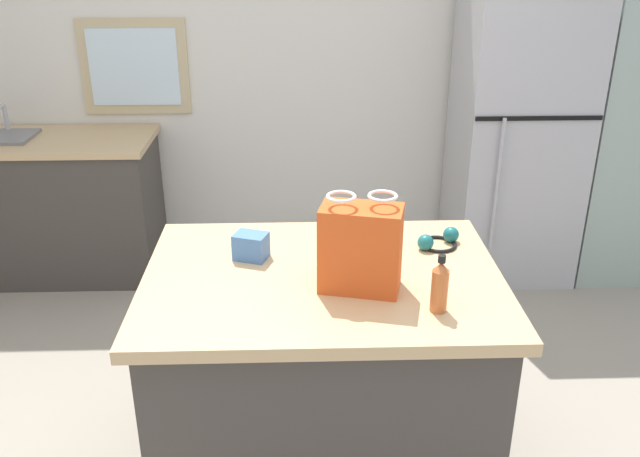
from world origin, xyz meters
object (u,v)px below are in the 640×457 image
tall_cabinet (631,100)px  ear_defenders (438,241)px  kitchen_island (323,376)px  bottle (440,287)px  small_box (251,246)px  shopping_bag (361,248)px  refrigerator (516,138)px

tall_cabinet → ear_defenders: bearing=-132.9°
kitchen_island → bottle: size_ratio=6.46×
small_box → bottle: size_ratio=0.60×
tall_cabinet → shopping_bag: size_ratio=6.40×
tall_cabinet → ear_defenders: (-1.48, -1.59, -0.19)m
shopping_bag → ear_defenders: shopping_bag is taller
tall_cabinet → ear_defenders: tall_cabinet is taller
kitchen_island → tall_cabinet: (1.95, 1.82, 0.66)m
refrigerator → tall_cabinet: tall_cabinet is taller
kitchen_island → ear_defenders: size_ratio=6.38×
kitchen_island → tall_cabinet: tall_cabinet is taller
bottle → ear_defenders: bearing=79.0°
tall_cabinet → bottle: bearing=-127.0°
small_box → ear_defenders: (0.74, 0.09, -0.03)m
shopping_bag → ear_defenders: (0.34, 0.34, -0.13)m
tall_cabinet → refrigerator: bearing=-180.0°
small_box → bottle: (0.64, -0.41, 0.04)m
refrigerator → kitchen_island: bearing=-124.9°
kitchen_island → ear_defenders: (0.47, 0.23, 0.48)m
refrigerator → small_box: refrigerator is taller
refrigerator → tall_cabinet: 0.72m
small_box → ear_defenders: small_box is taller
shopping_bag → bottle: 0.30m
small_box → bottle: bottle is taller
bottle → kitchen_island: bearing=144.0°
bottle → ear_defenders: size_ratio=0.99×
bottle → ear_defenders: 0.51m
kitchen_island → tall_cabinet: 2.75m
kitchen_island → small_box: (-0.27, 0.14, 0.51)m
refrigerator → ear_defenders: 1.78m
shopping_bag → ear_defenders: 0.50m
refrigerator → ear_defenders: bearing=-116.7°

